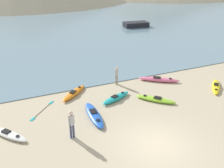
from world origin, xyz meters
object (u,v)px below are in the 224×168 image
kayak_on_sand_2 (8,134)px  loose_paddle (42,110)px  kayak_on_sand_1 (159,79)px  moored_boat_0 (136,24)px  kayak_on_sand_3 (116,98)px  person_near_waterline (117,74)px  kayak_on_sand_6 (156,99)px  kayak_on_sand_0 (74,93)px  person_near_foreground (72,123)px  kayak_on_sand_4 (94,115)px  kayak_on_sand_5 (216,87)px

kayak_on_sand_2 → loose_paddle: 3.18m
kayak_on_sand_1 → moored_boat_0: (8.93, 20.11, 0.27)m
kayak_on_sand_2 → kayak_on_sand_3: bearing=11.5°
kayak_on_sand_1 → person_near_waterline: bearing=165.3°
kayak_on_sand_6 → kayak_on_sand_0: bearing=146.4°
kayak_on_sand_0 → kayak_on_sand_2: 6.15m
kayak_on_sand_0 → person_near_foreground: person_near_foreground is taller
kayak_on_sand_4 → person_near_waterline: person_near_waterline is taller
kayak_on_sand_0 → person_near_waterline: 3.89m
kayak_on_sand_3 → kayak_on_sand_5: 8.31m
kayak_on_sand_1 → loose_paddle: kayak_on_sand_1 is taller
kayak_on_sand_0 → kayak_on_sand_2: (-5.00, -3.57, -0.02)m
kayak_on_sand_1 → kayak_on_sand_2: size_ratio=1.20×
kayak_on_sand_2 → kayak_on_sand_4: 5.25m
kayak_on_sand_4 → person_near_foreground: 2.66m
kayak_on_sand_6 → person_near_waterline: size_ratio=1.73×
kayak_on_sand_2 → kayak_on_sand_4: (5.25, -0.06, 0.03)m
kayak_on_sand_0 → kayak_on_sand_5: (10.75, -3.51, -0.02)m
kayak_on_sand_3 → kayak_on_sand_5: size_ratio=1.06×
kayak_on_sand_0 → kayak_on_sand_1: kayak_on_sand_1 is taller
person_near_waterline → kayak_on_sand_0: bearing=-173.1°
kayak_on_sand_1 → kayak_on_sand_0: bearing=176.3°
kayak_on_sand_2 → kayak_on_sand_1: bearing=14.1°
kayak_on_sand_1 → kayak_on_sand_3: size_ratio=1.15×
kayak_on_sand_2 → person_near_waterline: bearing=24.7°
kayak_on_sand_1 → kayak_on_sand_5: bearing=-41.6°
kayak_on_sand_5 → person_near_foreground: person_near_foreground is taller
kayak_on_sand_3 → moored_boat_0: moored_boat_0 is taller
kayak_on_sand_5 → kayak_on_sand_2: bearing=-179.8°
kayak_on_sand_4 → kayak_on_sand_2: bearing=179.3°
kayak_on_sand_2 → person_near_waterline: 9.70m
kayak_on_sand_0 → kayak_on_sand_2: size_ratio=1.00×
kayak_on_sand_6 → moored_boat_0: size_ratio=0.64×
kayak_on_sand_0 → kayak_on_sand_5: bearing=-18.1°
kayak_on_sand_3 → person_near_waterline: size_ratio=1.81×
kayak_on_sand_5 → kayak_on_sand_6: kayak_on_sand_6 is taller
kayak_on_sand_2 → kayak_on_sand_3: (7.57, 1.53, 0.03)m
kayak_on_sand_3 → kayak_on_sand_5: (8.18, -1.47, -0.03)m
kayak_on_sand_1 → kayak_on_sand_6: (-2.22, -2.93, -0.03)m
kayak_on_sand_0 → loose_paddle: 3.02m
kayak_on_sand_0 → kayak_on_sand_4: kayak_on_sand_4 is taller
kayak_on_sand_0 → kayak_on_sand_3: 3.28m
kayak_on_sand_5 → moored_boat_0: size_ratio=0.63×
person_near_waterline → loose_paddle: (-6.45, -1.90, -0.86)m
kayak_on_sand_0 → kayak_on_sand_2: bearing=-144.5°
kayak_on_sand_2 → person_near_foreground: bearing=-26.9°
kayak_on_sand_4 → kayak_on_sand_6: (4.86, 0.24, -0.01)m
kayak_on_sand_5 → person_near_waterline: bearing=150.3°
kayak_on_sand_3 → kayak_on_sand_2: bearing=-168.5°
kayak_on_sand_0 → kayak_on_sand_4: size_ratio=0.77×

